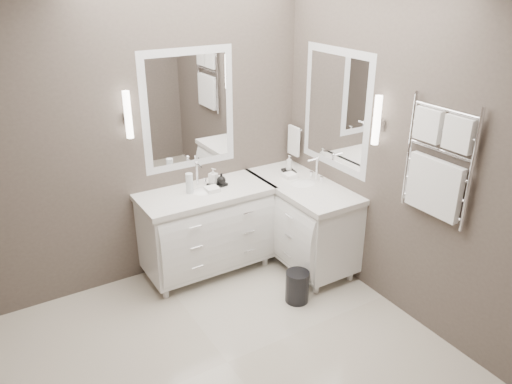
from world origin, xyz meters
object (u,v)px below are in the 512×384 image
vanity_back (207,226)px  waste_bin (297,287)px  vanity_right (301,217)px  towel_ladder (437,168)px

vanity_back → waste_bin: size_ratio=4.26×
vanity_back → waste_bin: vanity_back is taller
vanity_back → vanity_right: size_ratio=1.00×
waste_bin → towel_ladder: bearing=-49.4°
vanity_right → vanity_back: bearing=159.6°
towel_ladder → waste_bin: 1.60m
towel_ladder → waste_bin: size_ratio=3.09×
vanity_back → towel_ladder: (1.10, -1.63, 0.91)m
vanity_right → towel_ladder: (0.23, -1.30, 0.91)m
vanity_right → towel_ladder: 1.60m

